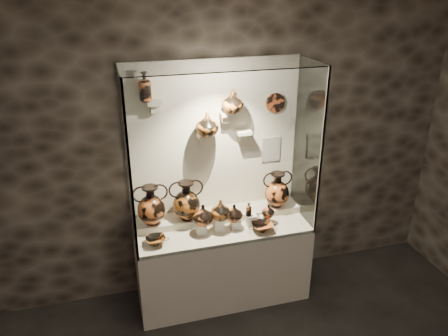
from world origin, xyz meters
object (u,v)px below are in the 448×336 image
at_px(amphora_right, 277,189).
at_px(kylix_right, 262,227).
at_px(ovoid_vase_b, 233,102).
at_px(jug_a, 203,215).
at_px(jug_c, 234,213).
at_px(ovoid_vase_a, 207,124).
at_px(kylix_left, 156,240).
at_px(amphora_mid, 186,200).
at_px(amphora_left, 151,205).
at_px(lekythos_tall, 145,85).
at_px(jug_e, 268,211).
at_px(jug_b, 221,210).
at_px(lekythos_small, 249,209).

height_order(amphora_right, kylix_right, amphora_right).
bearing_deg(amphora_right, ovoid_vase_b, -163.12).
bearing_deg(jug_a, ovoid_vase_b, 22.17).
xyz_separation_m(jug_c, ovoid_vase_a, (-0.19, 0.25, 0.82)).
bearing_deg(kylix_right, kylix_left, -167.03).
bearing_deg(ovoid_vase_b, amphora_mid, -156.56).
xyz_separation_m(amphora_left, lekythos_tall, (0.03, 0.10, 1.11)).
bearing_deg(jug_c, amphora_mid, 175.32).
relative_size(amphora_mid, kylix_left, 1.71).
height_order(jug_e, kylix_right, jug_e).
bearing_deg(jug_b, amphora_right, 23.58).
distance_m(amphora_left, jug_a, 0.50).
relative_size(amphora_left, ovoid_vase_b, 1.87).
height_order(kylix_left, ovoid_vase_a, ovoid_vase_a).
xyz_separation_m(jug_c, ovoid_vase_b, (0.05, 0.25, 1.02)).
bearing_deg(ovoid_vase_b, ovoid_vase_a, -162.41).
bearing_deg(amphora_mid, kylix_left, -133.75).
height_order(kylix_right, ovoid_vase_b, ovoid_vase_b).
distance_m(jug_a, lekythos_tall, 1.29).
height_order(jug_e, lekythos_small, lekythos_small).
bearing_deg(jug_c, jug_a, -159.77).
xyz_separation_m(amphora_left, lekythos_small, (0.91, -0.19, -0.07)).
relative_size(amphora_mid, ovoid_vase_b, 1.89).
relative_size(lekythos_tall, ovoid_vase_b, 1.36).
relative_size(amphora_mid, jug_e, 3.06).
relative_size(amphora_mid, jug_a, 1.97).
height_order(amphora_mid, jug_a, amphora_mid).
bearing_deg(jug_e, jug_c, 167.04).
xyz_separation_m(lekythos_small, ovoid_vase_b, (-0.09, 0.25, 1.00)).
distance_m(amphora_left, jug_e, 1.13).
xyz_separation_m(amphora_right, kylix_left, (-1.28, -0.28, -0.21)).
bearing_deg(jug_b, amphora_mid, 151.84).
bearing_deg(jug_c, amphora_right, 41.90).
distance_m(amphora_right, jug_b, 0.68).
distance_m(kylix_left, lekythos_tall, 1.39).
relative_size(jug_a, lekythos_small, 1.31).
xyz_separation_m(lekythos_tall, ovoid_vase_a, (0.53, -0.05, -0.38)).
height_order(amphora_left, amphora_right, amphora_left).
relative_size(amphora_right, kylix_left, 1.60).
distance_m(amphora_mid, lekythos_small, 0.60).
bearing_deg(kylix_right, amphora_left, 178.32).
bearing_deg(amphora_left, amphora_right, 15.92).
distance_m(jug_e, kylix_left, 1.12).
xyz_separation_m(jug_a, kylix_right, (0.55, -0.12, -0.15)).
bearing_deg(kylix_right, jug_b, 178.70).
xyz_separation_m(amphora_mid, ovoid_vase_b, (0.47, 0.06, 0.92)).
distance_m(ovoid_vase_a, ovoid_vase_b, 0.31).
xyz_separation_m(amphora_right, ovoid_vase_b, (-0.47, 0.05, 0.94)).
xyz_separation_m(amphora_mid, kylix_left, (-0.34, -0.27, -0.22)).
height_order(jug_b, kylix_left, jug_b).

